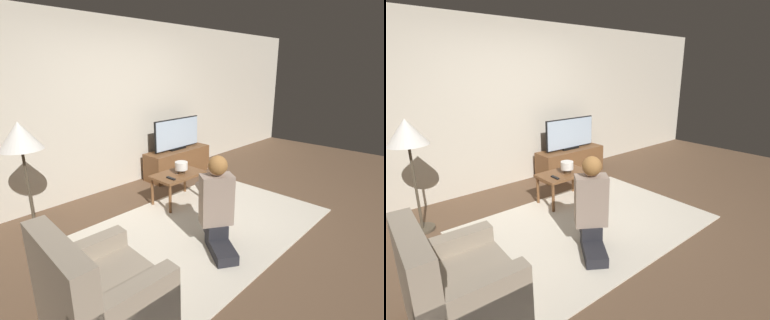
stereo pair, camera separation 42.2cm
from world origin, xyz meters
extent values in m
plane|color=brown|center=(0.00, 0.00, 0.00)|extent=(10.00, 10.00, 0.00)
cube|color=beige|center=(0.00, 1.93, 1.30)|extent=(10.00, 0.06, 2.60)
cube|color=beige|center=(0.00, 0.00, 0.01)|extent=(2.91, 1.97, 0.02)
cube|color=brown|center=(1.03, 1.59, 0.24)|extent=(1.26, 0.42, 0.48)
cube|color=black|center=(1.03, 1.59, 0.50)|extent=(0.35, 0.08, 0.04)
cube|color=black|center=(1.03, 1.60, 0.77)|extent=(1.02, 0.03, 0.53)
cube|color=silver|center=(1.03, 1.59, 0.77)|extent=(0.99, 0.04, 0.50)
cube|color=brown|center=(0.20, 0.73, 0.43)|extent=(0.73, 0.45, 0.04)
cylinder|color=brown|center=(-0.12, 0.55, 0.20)|extent=(0.04, 0.04, 0.41)
cylinder|color=brown|center=(0.53, 0.55, 0.20)|extent=(0.04, 0.04, 0.41)
cylinder|color=brown|center=(-0.12, 0.92, 0.20)|extent=(0.04, 0.04, 0.41)
cylinder|color=brown|center=(0.53, 0.92, 0.20)|extent=(0.04, 0.04, 0.41)
cylinder|color=#4C4233|center=(-1.59, 1.21, 0.01)|extent=(0.28, 0.28, 0.03)
cylinder|color=#4C4233|center=(-1.59, 1.21, 0.67)|extent=(0.03, 0.03, 1.28)
cone|color=silver|center=(-1.59, 1.21, 1.21)|extent=(0.44, 0.44, 0.30)
cube|color=gray|center=(-1.69, -0.48, 0.21)|extent=(0.77, 0.85, 0.42)
cube|color=gray|center=(-1.98, -0.46, 0.65)|extent=(0.20, 0.82, 0.44)
cube|color=gray|center=(-1.68, -0.14, 0.28)|extent=(0.74, 0.17, 0.56)
cube|color=#232328|center=(-0.38, -0.51, 0.07)|extent=(0.46, 0.53, 0.11)
cube|color=#232328|center=(-0.27, -0.35, 0.20)|extent=(0.32, 0.32, 0.14)
cube|color=gray|center=(-0.27, -0.35, 0.54)|extent=(0.39, 0.36, 0.55)
sphere|color=#DBAD8E|center=(-0.27, -0.35, 0.91)|extent=(0.20, 0.20, 0.20)
sphere|color=#9E6B38|center=(-0.28, -0.37, 0.93)|extent=(0.20, 0.20, 0.20)
cube|color=black|center=(-0.07, -0.04, 0.57)|extent=(0.13, 0.11, 0.04)
cylinder|color=gray|center=(-0.05, -0.20, 0.57)|extent=(0.23, 0.29, 0.07)
cylinder|color=gray|center=(-0.22, -0.09, 0.57)|extent=(0.23, 0.29, 0.07)
cylinder|color=#4C3823|center=(0.24, 0.70, 0.47)|extent=(0.10, 0.10, 0.06)
cylinder|color=silver|center=(0.24, 0.70, 0.56)|extent=(0.18, 0.18, 0.11)
cube|color=black|center=(-0.01, 0.64, 0.45)|extent=(0.04, 0.15, 0.02)
camera|label=1|loc=(-2.56, -2.16, 1.87)|focal=28.00mm
camera|label=2|loc=(-2.25, -2.45, 1.87)|focal=28.00mm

